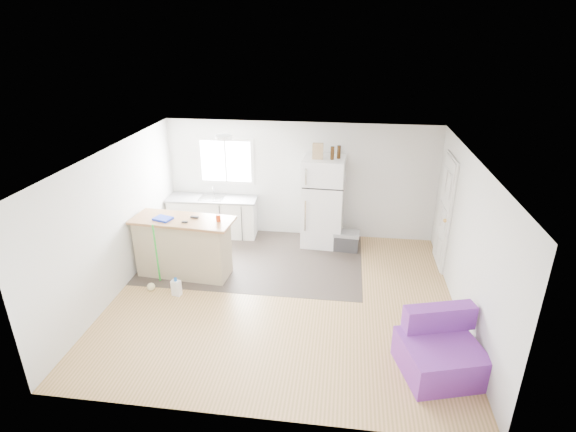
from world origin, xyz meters
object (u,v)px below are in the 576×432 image
Objects in this scene: cooler at (346,241)px; bottle_right at (339,152)px; purple_seat at (440,351)px; blue_tray at (163,219)px; cleaner_jug at (176,288)px; kitchen_cabinets at (213,216)px; cardboard_box at (318,151)px; refrigerator at (323,202)px; bottle_left at (332,153)px; red_cup at (218,218)px; peninsula at (183,246)px; mop at (153,277)px.

cooler is 1.77m from bottle_right.
cooler is 0.45× the size of purple_seat.
cleaner_jug is at bearing -59.14° from blue_tray.
purple_seat is at bearing -23.08° from blue_tray.
kitchen_cabinets is 6.30× the size of cardboard_box.
bottle_left is (0.15, -0.09, 1.03)m from refrigerator.
cleaner_jug is 3.72m from bottle_left.
bottle_left is (2.79, 1.56, 0.83)m from blue_tray.
red_cup is at bearing -143.95° from cooler.
blue_tray is (-4.37, 1.86, 0.81)m from purple_seat.
cleaner_jug is 1.20m from blue_tray.
kitchen_cabinets reaches higher than purple_seat.
kitchen_cabinets is 1.05× the size of peninsula.
bottle_left is at bearing -27.72° from refrigerator.
purple_seat is 4.14m from bottle_right.
bottle_right is (-0.23, 0.25, 1.73)m from cooler.
cardboard_box is 1.20× the size of bottle_left.
purple_seat is 4.01m from red_cup.
cleaner_jug is at bearing -131.76° from refrigerator.
blue_tray is at bearing 57.09° from mop.
blue_tray is 1.20× the size of bottle_left.
blue_tray reaches higher than purple_seat.
cleaner_jug is at bearing -139.24° from cooler.
peninsula is 7.18× the size of bottle_right.
cooler is 3.43m from cleaner_jug.
refrigerator is at bearing -5.11° from kitchen_cabinets.
blue_tray is (-0.29, -0.07, 0.55)m from peninsula.
cooler is at bearing -14.55° from cardboard_box.
cleaner_jug is 1.29× the size of bottle_left.
kitchen_cabinets is 2.89m from bottle_left.
refrigerator reaches higher than cleaner_jug.
red_cup is 2.64m from bottle_right.
peninsula is 0.89m from red_cup.
refrigerator is 3.96m from purple_seat.
bottle_right is at bearing 2.65° from refrigerator.
cooler is 3.55m from blue_tray.
cardboard_box reaches higher than bottle_right.
cooler is 2.09× the size of bottle_left.
mop is at bearing -117.56° from peninsula.
peninsula is at bearing -148.97° from bottle_right.
cardboard_box is at bearing 31.87° from blue_tray.
bottle_left is 0.15m from bottle_right.
refrigerator is 3.12m from blue_tray.
purple_seat is 0.93× the size of mop.
mop is at bearing -144.19° from bottle_right.
purple_seat is at bearing -44.43° from kitchen_cabinets.
mop is (-2.72, -2.16, -0.67)m from refrigerator.
kitchen_cabinets is at bearing 104.74° from cleaner_jug.
kitchen_cabinets is 6.30× the size of blue_tray.
bottle_right is (2.62, 1.58, 1.38)m from peninsula.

